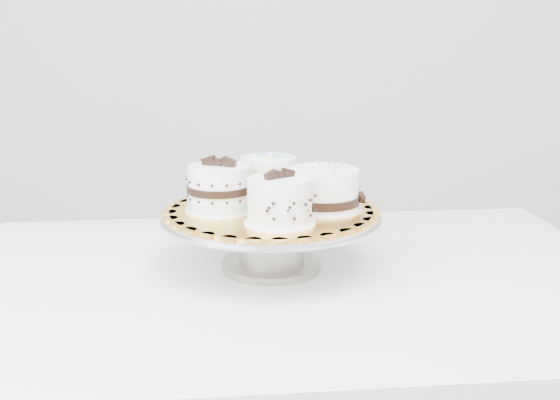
{
  "coord_description": "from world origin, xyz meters",
  "views": [
    {
      "loc": [
        -0.19,
        -0.88,
        1.15
      ],
      "look_at": [
        -0.1,
        0.23,
        0.87
      ],
      "focal_mm": 45.0,
      "sensor_mm": 36.0,
      "label": 1
    }
  ],
  "objects": [
    {
      "name": "cake_board",
      "position": [
        -0.11,
        0.24,
        0.85
      ],
      "size": [
        0.41,
        0.41,
        0.0
      ],
      "primitive_type": "cylinder",
      "rotation": [
        0.0,
        0.0,
        0.25
      ],
      "color": "gold",
      "rests_on": "cake_stand"
    },
    {
      "name": "cake_banded",
      "position": [
        -0.19,
        0.24,
        0.89
      ],
      "size": [
        0.14,
        0.14,
        0.09
      ],
      "rotation": [
        0.0,
        0.0,
        -0.46
      ],
      "color": "white",
      "rests_on": "cake_board"
    },
    {
      "name": "cake_dots",
      "position": [
        -0.11,
        0.32,
        0.89
      ],
      "size": [
        0.12,
        0.12,
        0.07
      ],
      "rotation": [
        0.0,
        0.0,
        0.07
      ],
      "color": "white",
      "rests_on": "cake_board"
    },
    {
      "name": "table",
      "position": [
        -0.07,
        0.2,
        0.66
      ],
      "size": [
        1.14,
        0.77,
        0.75
      ],
      "rotation": [
        0.0,
        0.0,
        0.02
      ],
      "color": "silver",
      "rests_on": "floor"
    },
    {
      "name": "cake_ribbon",
      "position": [
        -0.02,
        0.23,
        0.88
      ],
      "size": [
        0.14,
        0.14,
        0.07
      ],
      "rotation": [
        0.0,
        0.0,
        0.18
      ],
      "color": "white",
      "rests_on": "cake_board"
    },
    {
      "name": "cake_swirl",
      "position": [
        -0.1,
        0.15,
        0.89
      ],
      "size": [
        0.13,
        0.13,
        0.09
      ],
      "rotation": [
        0.0,
        0.0,
        0.54
      ],
      "color": "white",
      "rests_on": "cake_board"
    },
    {
      "name": "cake_stand",
      "position": [
        -0.11,
        0.24,
        0.82
      ],
      "size": [
        0.36,
        0.36,
        0.1
      ],
      "color": "gray",
      "rests_on": "table"
    }
  ]
}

